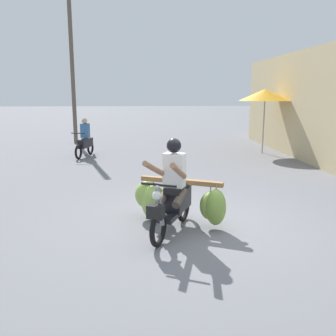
{
  "coord_description": "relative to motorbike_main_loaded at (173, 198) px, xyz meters",
  "views": [
    {
      "loc": [
        -0.89,
        -6.14,
        2.3
      ],
      "look_at": [
        -0.43,
        0.65,
        0.9
      ],
      "focal_mm": 39.16,
      "sensor_mm": 36.0,
      "label": 1
    }
  ],
  "objects": [
    {
      "name": "market_umbrella_near_shop",
      "position": [
        4.12,
        7.75,
        1.72
      ],
      "size": [
        1.98,
        1.98,
        2.45
      ],
      "color": "#99999E",
      "rests_on": "ground"
    },
    {
      "name": "motorbike_distant_ahead_left",
      "position": [
        -2.64,
        7.38,
        0.06
      ],
      "size": [
        0.62,
        1.59,
        1.4
      ],
      "color": "black",
      "rests_on": "ground"
    },
    {
      "name": "ground_plane",
      "position": [
        0.39,
        0.03,
        -0.51
      ],
      "size": [
        120.0,
        120.0,
        0.0
      ],
      "primitive_type": "plane",
      "color": "slate"
    },
    {
      "name": "utility_pole",
      "position": [
        -3.65,
        11.13,
        2.8
      ],
      "size": [
        0.18,
        0.18,
        6.62
      ],
      "primitive_type": "cylinder",
      "color": "brown",
      "rests_on": "ground"
    },
    {
      "name": "motorbike_main_loaded",
      "position": [
        0.0,
        0.0,
        0.0
      ],
      "size": [
        1.66,
        1.89,
        1.58
      ],
      "color": "black",
      "rests_on": "ground"
    }
  ]
}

